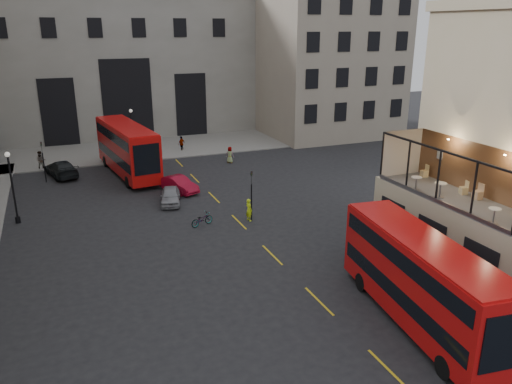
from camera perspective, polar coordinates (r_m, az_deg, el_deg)
name	(u,v)px	position (r m, az deg, el deg)	size (l,w,h in m)	color
ground	(352,294)	(27.82, 10.88, -11.36)	(140.00, 140.00, 0.00)	black
host_building_main	(512,137)	(31.54, 27.22, 5.64)	(7.26, 11.40, 15.10)	tan
host_frontage	(451,237)	(30.64, 21.44, -4.80)	(3.00, 11.00, 4.50)	tan
cafe_floor	(457,199)	(29.86, 21.95, -0.74)	(3.00, 10.00, 0.10)	slate
gateway	(119,61)	(68.65, -15.41, 14.20)	(35.00, 10.60, 18.00)	gray
building_right	(320,52)	(68.86, 7.35, 15.54)	(16.60, 18.60, 20.00)	gray
pavement_far	(129,149)	(60.04, -14.34, 4.74)	(40.00, 12.00, 0.12)	slate
traffic_light_near	(251,189)	(36.20, -0.52, 0.33)	(0.16, 0.20, 3.80)	black
traffic_light_far	(43,157)	(49.28, -23.18, 3.73)	(0.16, 0.20, 3.80)	black
street_lamp_a	(13,192)	(39.73, -25.99, 0.02)	(0.36, 0.36, 5.33)	black
street_lamp_b	(133,136)	(55.67, -13.91, 6.19)	(0.36, 0.36, 5.33)	black
bus_near	(421,277)	(24.99, 18.29, -9.22)	(3.82, 11.21, 4.39)	#BC0D0D
bus_far	(127,147)	(49.31, -14.54, 5.01)	(4.30, 12.44, 4.86)	red
car_a	(170,196)	(40.86, -9.76, -0.45)	(1.51, 3.76, 1.28)	gray
car_b	(179,184)	(43.65, -8.82, 0.88)	(1.43, 4.09, 1.35)	maroon
car_c	(61,169)	(51.11, -21.35, 2.49)	(2.10, 5.17, 1.50)	black
bicycle	(202,219)	(36.11, -6.21, -3.12)	(0.63, 1.80, 0.95)	gray
cyclist	(249,210)	(36.66, -0.82, -2.05)	(0.62, 0.41, 1.70)	#D5F81A
pedestrian_a	(41,161)	(54.07, -23.37, 3.30)	(0.94, 0.73, 1.93)	gray
pedestrian_b	(130,150)	(56.41, -14.18, 4.65)	(1.02, 0.58, 1.57)	gray
pedestrian_c	(182,144)	(58.12, -8.50, 5.49)	(1.01, 0.42, 1.73)	gray
pedestrian_d	(230,155)	(52.48, -3.01, 4.26)	(0.84, 0.55, 1.71)	gray
cafe_table_near	(494,213)	(26.65, 25.60, -2.21)	(0.60, 0.60, 0.75)	white
cafe_table_mid	(440,188)	(29.47, 20.33, 0.46)	(0.67, 0.67, 0.84)	silver
cafe_table_far	(416,181)	(30.43, 17.85, 1.18)	(0.62, 0.62, 0.77)	silver
cafe_chair_b	(478,194)	(30.06, 24.01, -0.25)	(0.44, 0.44, 0.88)	tan
cafe_chair_c	(464,190)	(30.65, 22.65, 0.22)	(0.47, 0.47, 0.78)	tan
cafe_chair_d	(424,173)	(33.28, 18.69, 2.05)	(0.43, 0.43, 0.79)	#DCBE7F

